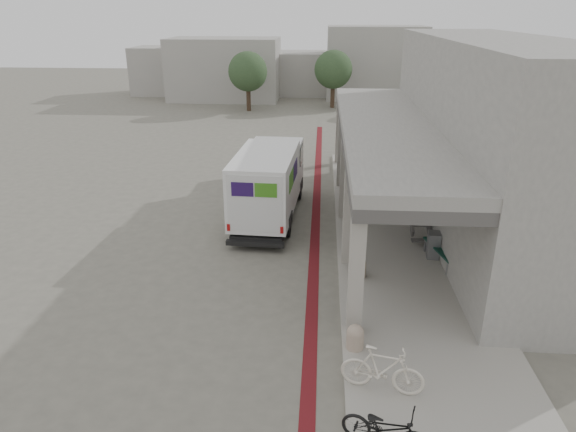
# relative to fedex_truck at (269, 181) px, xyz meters

# --- Properties ---
(ground) EXTENTS (120.00, 120.00, 0.00)m
(ground) POSITION_rel_fedex_truck_xyz_m (0.90, -4.46, -1.55)
(ground) COLOR #625E54
(ground) RESTS_ON ground
(bike_lane_stripe) EXTENTS (0.35, 40.00, 0.01)m
(bike_lane_stripe) POSITION_rel_fedex_truck_xyz_m (1.90, -2.46, -1.54)
(bike_lane_stripe) COLOR maroon
(bike_lane_stripe) RESTS_ON ground
(sidewalk) EXTENTS (4.40, 28.00, 0.12)m
(sidewalk) POSITION_rel_fedex_truck_xyz_m (4.90, -4.46, -1.49)
(sidewalk) COLOR #9C988C
(sidewalk) RESTS_ON ground
(transit_building) EXTENTS (7.60, 17.00, 7.00)m
(transit_building) POSITION_rel_fedex_truck_xyz_m (7.73, 0.04, 1.86)
(transit_building) COLOR gray
(transit_building) RESTS_ON ground
(distant_backdrop) EXTENTS (28.00, 10.00, 6.50)m
(distant_backdrop) POSITION_rel_fedex_truck_xyz_m (-1.95, 31.42, 1.16)
(distant_backdrop) COLOR #989690
(distant_backdrop) RESTS_ON ground
(tree_left) EXTENTS (3.20, 3.20, 4.80)m
(tree_left) POSITION_rel_fedex_truck_xyz_m (-4.10, 23.54, 1.64)
(tree_left) COLOR #38281C
(tree_left) RESTS_ON ground
(tree_mid) EXTENTS (3.20, 3.20, 4.80)m
(tree_mid) POSITION_rel_fedex_truck_xyz_m (2.90, 25.54, 1.64)
(tree_mid) COLOR #38281C
(tree_mid) RESTS_ON ground
(tree_right) EXTENTS (3.20, 3.20, 4.80)m
(tree_right) POSITION_rel_fedex_truck_xyz_m (10.90, 24.54, 1.64)
(tree_right) COLOR #38281C
(tree_right) RESTS_ON ground
(fedex_truck) EXTENTS (2.49, 6.91, 2.90)m
(fedex_truck) POSITION_rel_fedex_truck_xyz_m (0.00, 0.00, 0.00)
(fedex_truck) COLOR black
(fedex_truck) RESTS_ON ground
(bench) EXTENTS (0.91, 2.12, 0.49)m
(bench) POSITION_rel_fedex_truck_xyz_m (6.10, -3.87, -1.08)
(bench) COLOR slate
(bench) RESTS_ON sidewalk
(bollard_near) EXTENTS (0.43, 0.43, 0.65)m
(bollard_near) POSITION_rel_fedex_truck_xyz_m (3.00, -8.71, -1.10)
(bollard_near) COLOR tan
(bollard_near) RESTS_ON sidewalk
(bollard_far) EXTENTS (0.42, 0.42, 0.62)m
(bollard_far) POSITION_rel_fedex_truck_xyz_m (3.33, -5.02, -1.11)
(bollard_far) COLOR gray
(bollard_far) RESTS_ON sidewalk
(utility_cabinet) EXTENTS (0.44, 0.56, 0.88)m
(utility_cabinet) POSITION_rel_fedex_truck_xyz_m (5.90, -3.47, -0.98)
(utility_cabinet) COLOR slate
(utility_cabinet) RESTS_ON sidewalk
(bicycle_black) EXTENTS (1.81, 1.10, 0.90)m
(bicycle_black) POSITION_rel_fedex_truck_xyz_m (3.40, -11.79, -0.98)
(bicycle_black) COLOR black
(bicycle_black) RESTS_ON sidewalk
(bicycle_cream) EXTENTS (1.91, 0.92, 1.10)m
(bicycle_cream) POSITION_rel_fedex_truck_xyz_m (3.49, -10.21, -0.87)
(bicycle_cream) COLOR silver
(bicycle_cream) RESTS_ON sidewalk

